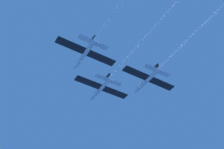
% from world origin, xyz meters
% --- Properties ---
extents(jet_lead, '(15.81, 47.39, 2.62)m').
position_xyz_m(jet_lead, '(0.08, -13.19, -0.26)').
color(jet_lead, '#B2BAC6').
extents(jet_left_wing, '(15.81, 52.59, 2.62)m').
position_xyz_m(jet_left_wing, '(-9.45, -24.56, 0.45)').
color(jet_left_wing, '#B2BAC6').
extents(jet_right_wing, '(15.81, 52.23, 2.62)m').
position_xyz_m(jet_right_wing, '(9.14, -24.90, -0.07)').
color(jet_right_wing, '#B2BAC6').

